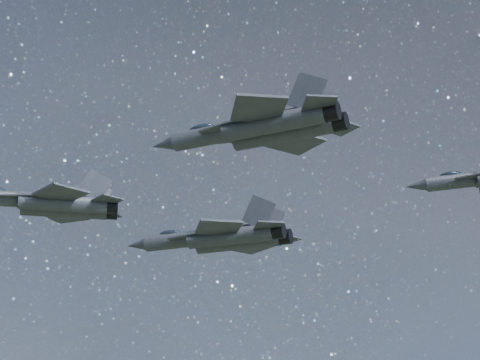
# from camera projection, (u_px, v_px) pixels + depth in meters

# --- Properties ---
(jet_lead) EXTENTS (18.40, 12.35, 4.65)m
(jet_lead) POSITION_uv_depth(u_px,v_px,m) (50.00, 203.00, 75.44)
(jet_lead) COLOR #2F333A
(jet_left) EXTENTS (19.88, 13.54, 4.99)m
(jet_left) POSITION_uv_depth(u_px,v_px,m) (221.00, 238.00, 78.08)
(jet_left) COLOR #2F333A
(jet_right) EXTENTS (16.65, 11.20, 4.20)m
(jet_right) POSITION_uv_depth(u_px,v_px,m) (262.00, 128.00, 54.78)
(jet_right) COLOR #2F333A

